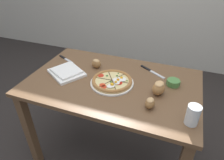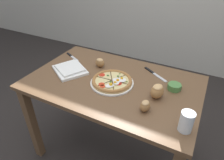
% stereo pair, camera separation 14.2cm
% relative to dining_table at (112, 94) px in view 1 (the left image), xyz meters
% --- Properties ---
extents(ground_plane, '(12.00, 12.00, 0.00)m').
position_rel_dining_table_xyz_m(ground_plane, '(0.00, 0.00, -0.66)').
color(ground_plane, '#2D2826').
extents(dining_table, '(1.25, 0.79, 0.78)m').
position_rel_dining_table_xyz_m(dining_table, '(0.00, 0.00, 0.00)').
color(dining_table, brown).
rests_on(dining_table, ground_plane).
extents(pizza, '(0.31, 0.31, 0.05)m').
position_rel_dining_table_xyz_m(pizza, '(0.01, -0.03, 0.14)').
color(pizza, white).
rests_on(pizza, dining_table).
extents(ramekin_bowl, '(0.10, 0.10, 0.04)m').
position_rel_dining_table_xyz_m(ramekin_bowl, '(0.42, 0.10, 0.14)').
color(ramekin_bowl, '#4C8442').
rests_on(ramekin_bowl, dining_table).
extents(napkin_folded, '(0.33, 0.32, 0.04)m').
position_rel_dining_table_xyz_m(napkin_folded, '(-0.37, -0.03, 0.13)').
color(napkin_folded, white).
rests_on(napkin_folded, dining_table).
extents(bread_piece_near, '(0.09, 0.08, 0.07)m').
position_rel_dining_table_xyz_m(bread_piece_near, '(-0.19, 0.14, 0.16)').
color(bread_piece_near, olive).
rests_on(bread_piece_near, dining_table).
extents(bread_piece_mid, '(0.07, 0.08, 0.07)m').
position_rel_dining_table_xyz_m(bread_piece_mid, '(0.32, -0.19, 0.15)').
color(bread_piece_mid, olive).
rests_on(bread_piece_mid, dining_table).
extents(bread_piece_far, '(0.10, 0.12, 0.09)m').
position_rel_dining_table_xyz_m(bread_piece_far, '(0.34, -0.04, 0.17)').
color(bread_piece_far, '#A3703D').
rests_on(bread_piece_far, dining_table).
extents(knife_main, '(0.18, 0.10, 0.01)m').
position_rel_dining_table_xyz_m(knife_main, '(-0.50, 0.18, 0.12)').
color(knife_main, silver).
rests_on(knife_main, dining_table).
extents(knife_spare, '(0.22, 0.15, 0.01)m').
position_rel_dining_table_xyz_m(knife_spare, '(0.25, 0.23, 0.12)').
color(knife_spare, silver).
rests_on(knife_spare, dining_table).
extents(water_glass, '(0.07, 0.07, 0.12)m').
position_rel_dining_table_xyz_m(water_glass, '(0.56, -0.24, 0.17)').
color(water_glass, white).
rests_on(water_glass, dining_table).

